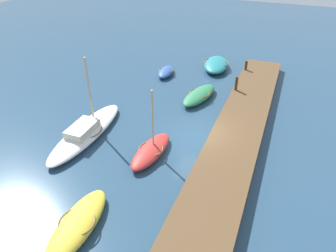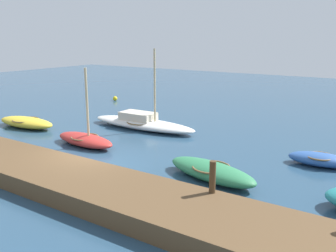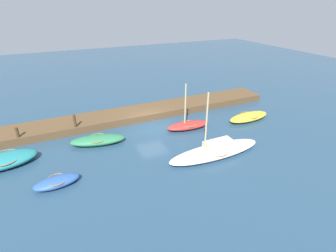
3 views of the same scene
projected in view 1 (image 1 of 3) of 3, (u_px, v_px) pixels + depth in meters
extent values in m
plane|color=navy|center=(198.00, 139.00, 19.25)|extent=(84.00, 84.00, 0.00)
cube|color=brown|center=(234.00, 142.00, 18.39)|extent=(25.89, 2.95, 0.64)
ellipsoid|color=#2D569E|center=(166.00, 72.00, 27.15)|extent=(2.73, 1.43, 0.57)
torus|color=olive|center=(166.00, 70.00, 27.06)|extent=(1.36, 1.36, 0.07)
ellipsoid|color=gold|center=(77.00, 224.00, 13.40)|extent=(4.32, 1.79, 0.62)
torus|color=olive|center=(77.00, 222.00, 13.31)|extent=(1.68, 1.68, 0.07)
ellipsoid|color=#2D7A4C|center=(199.00, 95.00, 23.38)|extent=(4.27, 2.27, 0.66)
torus|color=olive|center=(199.00, 93.00, 23.28)|extent=(1.80, 1.80, 0.07)
ellipsoid|color=white|center=(86.00, 132.00, 19.36)|extent=(7.25, 1.98, 0.57)
torus|color=olive|center=(86.00, 130.00, 19.27)|extent=(1.98, 1.98, 0.07)
cube|color=beige|center=(82.00, 129.00, 18.87)|extent=(2.17, 1.24, 0.51)
cylinder|color=#C6B284|center=(90.00, 92.00, 18.80)|extent=(0.12, 0.12, 4.33)
ellipsoid|color=#B72D28|center=(151.00, 151.00, 17.73)|extent=(3.88, 1.61, 0.59)
torus|color=olive|center=(151.00, 149.00, 17.64)|extent=(1.50, 1.50, 0.07)
cylinder|color=#C6B284|center=(153.00, 119.00, 16.91)|extent=(0.12, 0.12, 3.51)
ellipsoid|color=teal|center=(216.00, 65.00, 28.25)|extent=(4.28, 2.64, 0.78)
torus|color=olive|center=(216.00, 62.00, 28.13)|extent=(2.43, 2.43, 0.07)
cylinder|color=#47331E|center=(236.00, 83.00, 23.15)|extent=(0.21, 0.21, 1.05)
cylinder|color=#47331E|center=(246.00, 65.00, 26.45)|extent=(0.22, 0.22, 0.78)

